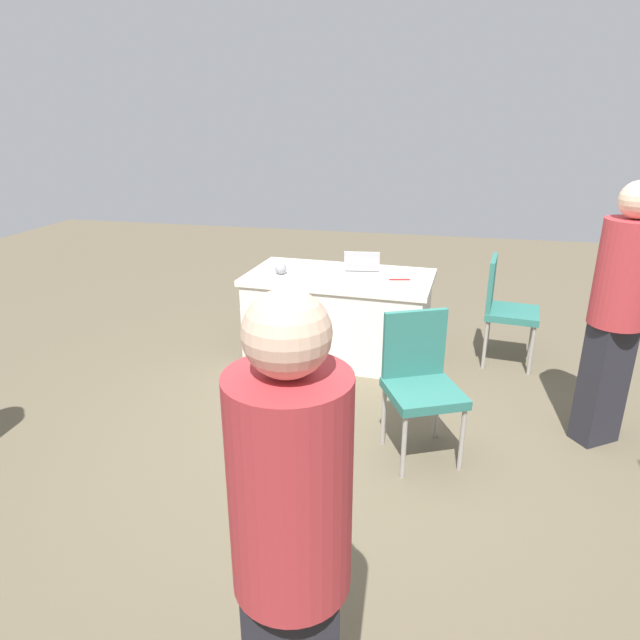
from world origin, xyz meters
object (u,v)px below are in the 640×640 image
(chair_tucked_left, at_px, (420,377))
(laptop_silver, at_px, (361,272))
(person_presenter, at_px, (291,545))
(chair_tucked_right, at_px, (504,304))
(scissors_red, at_px, (400,280))
(table_foreground, at_px, (339,315))
(yarn_ball, at_px, (281,268))
(person_attendee_browsing, at_px, (619,305))

(chair_tucked_left, relative_size, laptop_silver, 2.70)
(person_presenter, bearing_deg, chair_tucked_right, 66.22)
(person_presenter, bearing_deg, scissors_red, 80.23)
(chair_tucked_right, bearing_deg, table_foreground, -77.27)
(person_presenter, xyz_separation_m, scissors_red, (-0.01, -3.43, -0.19))
(chair_tucked_left, distance_m, person_presenter, 2.09)
(person_presenter, height_order, laptop_silver, person_presenter)
(yarn_ball, bearing_deg, chair_tucked_left, 134.18)
(scissors_red, bearing_deg, person_presenter, 76.77)
(chair_tucked_right, bearing_deg, person_attendee_browsing, 31.82)
(chair_tucked_left, height_order, person_presenter, person_presenter)
(person_presenter, bearing_deg, person_attendee_browsing, 49.45)
(chair_tucked_left, relative_size, person_presenter, 0.55)
(chair_tucked_right, bearing_deg, yarn_ball, -75.88)
(chair_tucked_right, distance_m, scissors_red, 0.95)
(chair_tucked_right, bearing_deg, person_presenter, -7.08)
(laptop_silver, bearing_deg, person_attendee_browsing, 143.28)
(yarn_ball, bearing_deg, laptop_silver, -173.14)
(person_attendee_browsing, relative_size, laptop_silver, 5.00)
(person_presenter, distance_m, scissors_red, 3.44)
(chair_tucked_left, xyz_separation_m, person_attendee_browsing, (-1.19, -0.41, 0.44))
(table_foreground, distance_m, chair_tucked_left, 1.67)
(person_presenter, distance_m, yarn_ball, 3.54)
(chair_tucked_left, distance_m, chair_tucked_right, 1.72)
(yarn_ball, bearing_deg, person_presenter, 107.05)
(laptop_silver, bearing_deg, yarn_ball, 0.12)
(person_presenter, height_order, scissors_red, person_presenter)
(chair_tucked_left, height_order, person_attendee_browsing, person_attendee_browsing)
(person_presenter, relative_size, laptop_silver, 4.92)
(table_foreground, distance_m, chair_tucked_right, 1.46)
(table_foreground, distance_m, person_presenter, 3.57)
(laptop_silver, xyz_separation_m, scissors_red, (-0.34, 0.04, -0.04))
(chair_tucked_right, distance_m, person_presenter, 3.76)
(chair_tucked_left, height_order, laptop_silver, laptop_silver)
(yarn_ball, bearing_deg, scissors_red, -177.55)
(laptop_silver, height_order, scissors_red, laptop_silver)
(person_attendee_browsing, height_order, scissors_red, person_attendee_browsing)
(scissors_red, bearing_deg, person_attendee_browsing, 132.62)
(chair_tucked_left, distance_m, person_attendee_browsing, 1.33)
(table_foreground, relative_size, yarn_ball, 15.66)
(chair_tucked_left, bearing_deg, yarn_ball, -70.93)
(chair_tucked_left, bearing_deg, table_foreground, -86.23)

